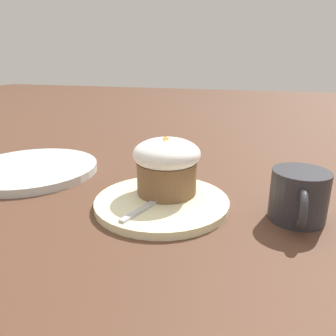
# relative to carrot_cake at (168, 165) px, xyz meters

# --- Properties ---
(ground_plane) EXTENTS (4.00, 4.00, 0.00)m
(ground_plane) POSITION_rel_carrot_cake_xyz_m (0.03, -0.00, -0.06)
(ground_plane) COLOR #513323
(dessert_plate) EXTENTS (0.22, 0.22, 0.01)m
(dessert_plate) POSITION_rel_carrot_cake_xyz_m (0.03, -0.00, -0.06)
(dessert_plate) COLOR beige
(dessert_plate) RESTS_ON ground_plane
(carrot_cake) EXTENTS (0.11, 0.11, 0.10)m
(carrot_cake) POSITION_rel_carrot_cake_xyz_m (0.00, 0.00, 0.00)
(carrot_cake) COLOR brown
(carrot_cake) RESTS_ON dessert_plate
(spoon) EXTENTS (0.12, 0.05, 0.01)m
(spoon) POSITION_rel_carrot_cake_xyz_m (0.04, -0.01, -0.05)
(spoon) COLOR #B7B7BC
(spoon) RESTS_ON dessert_plate
(coffee_cup) EXTENTS (0.11, 0.08, 0.08)m
(coffee_cup) POSITION_rel_carrot_cake_xyz_m (0.02, 0.20, -0.02)
(coffee_cup) COLOR #2D2D33
(coffee_cup) RESTS_ON ground_plane
(side_plate) EXTENTS (0.27, 0.27, 0.02)m
(side_plate) POSITION_rel_carrot_cake_xyz_m (-0.05, -0.31, -0.05)
(side_plate) COLOR silver
(side_plate) RESTS_ON ground_plane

